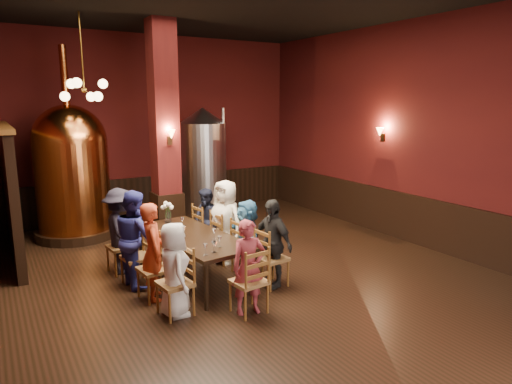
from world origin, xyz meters
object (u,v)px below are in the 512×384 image
copper_kettle (72,170)px  steel_vessel (204,163)px  person_0 (174,270)px  person_1 (153,251)px  dining_table (193,239)px  person_2 (136,238)px  rose_vase (168,208)px

copper_kettle → steel_vessel: size_ratio=1.46×
person_0 → steel_vessel: 5.50m
person_0 → person_1: (-0.07, 0.67, 0.08)m
dining_table → person_2: 0.92m
steel_vessel → rose_vase: steel_vessel is taller
dining_table → steel_vessel: (1.87, 3.70, 0.68)m
person_1 → steel_vessel: steel_vessel is taller
person_0 → person_1: 0.67m
person_1 → copper_kettle: 4.04m
person_2 → copper_kettle: 3.39m
copper_kettle → rose_vase: 2.85m
person_0 → person_1: bearing=12.5°
steel_vessel → rose_vase: size_ratio=7.10×
person_1 → steel_vessel: 4.96m
person_1 → person_2: person_2 is taller
copper_kettle → rose_vase: (1.18, -2.56, -0.46)m
copper_kettle → rose_vase: bearing=-65.2°
person_1 → person_0: bearing=-161.6°
dining_table → person_2: person_2 is taller
dining_table → rose_vase: rose_vase is taller
person_0 → steel_vessel: (2.61, 4.79, 0.71)m
copper_kettle → steel_vessel: bearing=3.1°
person_2 → steel_vessel: (2.75, 3.47, 0.60)m
steel_vessel → person_1: bearing=-123.0°
person_1 → rose_vase: (0.74, 1.40, 0.27)m
person_0 → steel_vessel: size_ratio=0.48×
dining_table → steel_vessel: bearing=57.1°
copper_kettle → person_2: bearing=-83.6°
person_1 → dining_table: bearing=-50.4°
person_0 → steel_vessel: bearing=-22.2°
person_0 → person_1: size_ratio=0.90×
person_0 → person_2: 1.33m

